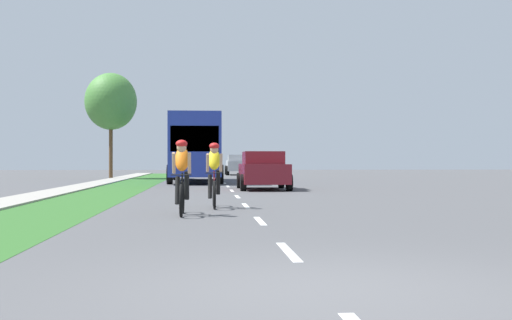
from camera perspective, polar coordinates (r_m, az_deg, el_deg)
The scene contains 10 objects.
ground_plane at distance 25.92m, azimuth -2.10°, elevation -2.61°, with size 120.00×120.00×0.00m, color #4C4C4F.
grass_verge at distance 26.13m, azimuth -12.10°, elevation -2.58°, with size 2.40×70.00×0.01m, color #2D6026.
sidewalk_concrete at distance 26.45m, azimuth -16.11°, elevation -2.54°, with size 1.33×70.00×0.10m, color #9E998E.
lane_markings_center at distance 29.92m, azimuth -2.42°, elevation -2.26°, with size 0.12×53.49×0.01m.
cyclist_lead at distance 14.10m, azimuth -6.34°, elevation -1.42°, with size 0.42×1.72×1.58m.
cyclist_trailing at distance 16.25m, azimuth -3.59°, elevation -1.25°, with size 0.42×1.72×1.58m.
sedan_maroon at distance 26.79m, azimuth 0.62°, elevation -0.88°, with size 1.98×4.30×1.52m.
bus_blue at distance 36.86m, azimuth -5.13°, elevation 1.22°, with size 2.78×11.60×3.48m.
pickup_silver at distance 54.66m, azimuth -1.46°, elevation -0.41°, with size 2.22×5.10×1.64m.
street_tree_far at distance 44.10m, azimuth -12.28°, elevation 4.89°, with size 3.32×3.32×6.80m.
Camera 1 is at (-1.06, -5.87, 1.14)m, focal length 46.89 mm.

